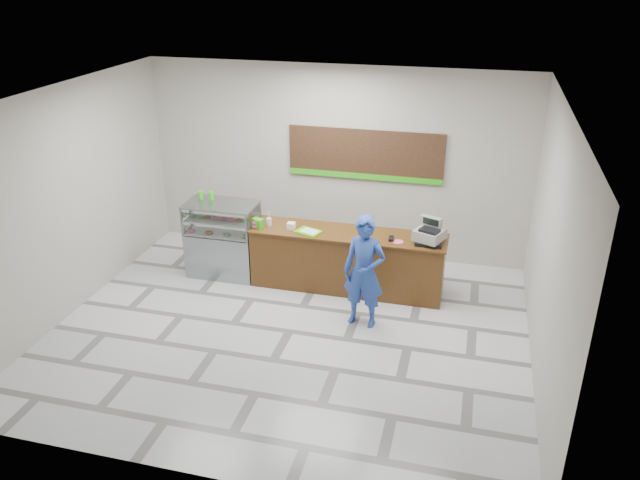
% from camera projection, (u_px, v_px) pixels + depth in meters
% --- Properties ---
extents(floor, '(7.00, 7.00, 0.00)m').
position_uv_depth(floor, '(289.00, 331.00, 9.41)').
color(floor, silver).
rests_on(floor, ground).
extents(back_wall, '(7.00, 0.00, 7.00)m').
position_uv_depth(back_wall, '(336.00, 162.00, 11.33)').
color(back_wall, '#B5B1A6').
rests_on(back_wall, floor).
extents(ceiling, '(7.00, 7.00, 0.00)m').
position_uv_depth(ceiling, '(284.00, 99.00, 7.96)').
color(ceiling, silver).
rests_on(ceiling, back_wall).
extents(sales_counter, '(3.26, 0.76, 1.03)m').
position_uv_depth(sales_counter, '(347.00, 261.00, 10.44)').
color(sales_counter, '#563215').
rests_on(sales_counter, floor).
extents(display_case, '(1.22, 0.72, 1.33)m').
position_uv_depth(display_case, '(223.00, 238.00, 10.88)').
color(display_case, gray).
rests_on(display_case, floor).
extents(menu_board, '(2.80, 0.06, 0.90)m').
position_uv_depth(menu_board, '(365.00, 155.00, 11.10)').
color(menu_board, black).
rests_on(menu_board, back_wall).
extents(cash_register, '(0.55, 0.56, 0.39)m').
position_uv_depth(cash_register, '(430.00, 234.00, 9.81)').
color(cash_register, black).
rests_on(cash_register, sales_counter).
extents(card_terminal, '(0.11, 0.18, 0.04)m').
position_uv_depth(card_terminal, '(391.00, 239.00, 9.96)').
color(card_terminal, black).
rests_on(card_terminal, sales_counter).
extents(serving_tray, '(0.47, 0.41, 0.02)m').
position_uv_depth(serving_tray, '(309.00, 232.00, 10.24)').
color(serving_tray, '#53CD0B').
rests_on(serving_tray, sales_counter).
extents(napkin_box, '(0.13, 0.13, 0.11)m').
position_uv_depth(napkin_box, '(291.00, 226.00, 10.35)').
color(napkin_box, white).
rests_on(napkin_box, sales_counter).
extents(straw_cup, '(0.09, 0.09, 0.13)m').
position_uv_depth(straw_cup, '(269.00, 222.00, 10.47)').
color(straw_cup, silver).
rests_on(straw_cup, sales_counter).
extents(promo_box, '(0.21, 0.18, 0.16)m').
position_uv_depth(promo_box, '(258.00, 223.00, 10.38)').
color(promo_box, green).
rests_on(promo_box, sales_counter).
extents(donut_decal, '(0.18, 0.18, 0.00)m').
position_uv_depth(donut_decal, '(398.00, 242.00, 9.90)').
color(donut_decal, '#F1608B').
rests_on(donut_decal, sales_counter).
extents(green_cup_left, '(0.09, 0.09, 0.14)m').
position_uv_depth(green_cup_left, '(201.00, 195.00, 10.80)').
color(green_cup_left, green).
rests_on(green_cup_left, display_case).
extents(green_cup_right, '(0.09, 0.09, 0.15)m').
position_uv_depth(green_cup_right, '(211.00, 196.00, 10.75)').
color(green_cup_right, green).
rests_on(green_cup_right, display_case).
extents(customer, '(0.69, 0.50, 1.76)m').
position_uv_depth(customer, '(364.00, 272.00, 9.28)').
color(customer, '#2747A5').
rests_on(customer, floor).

